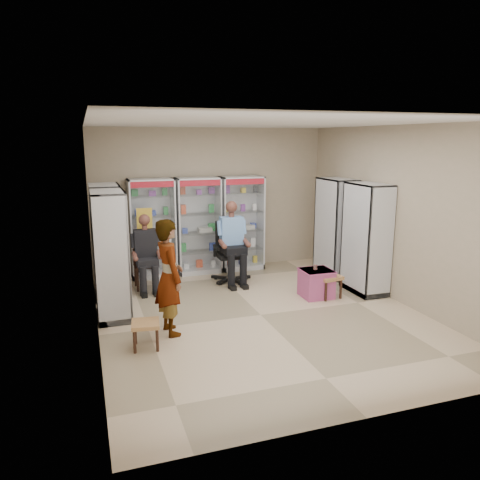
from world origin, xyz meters
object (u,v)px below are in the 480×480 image
object	(u,v)px
cabinet_back_mid	(198,226)
cabinet_right_near	(366,239)
office_chair	(231,252)
cabinet_left_near	(111,255)
pink_trunk	(316,283)
seated_shopkeeper	(231,244)
standing_man	(169,277)
woven_stool_b	(146,335)
wooden_chair	(146,264)
cabinet_left_far	(107,241)
cabinet_right_far	(335,228)
cabinet_back_right	(241,223)
woven_stool_a	(328,286)
cabinet_back_left	(152,228)

from	to	relation	value
cabinet_back_mid	cabinet_right_near	xyz separation A→B (m)	(2.58, -2.23, 0.00)
office_chair	cabinet_left_near	bearing A→B (deg)	-150.85
cabinet_back_mid	cabinet_right_near	world-z (taller)	same
cabinet_back_mid	office_chair	world-z (taller)	cabinet_back_mid
pink_trunk	cabinet_right_near	bearing A→B (deg)	-0.93
cabinet_back_mid	seated_shopkeeper	size ratio (longest dim) A/B	1.33
seated_shopkeeper	standing_man	distance (m)	2.64
cabinet_right_near	cabinet_left_near	distance (m)	4.46
pink_trunk	woven_stool_b	size ratio (longest dim) A/B	1.41
cabinet_right_near	wooden_chair	world-z (taller)	cabinet_right_near
office_chair	pink_trunk	size ratio (longest dim) A/B	2.28
seated_shopkeeper	woven_stool_b	size ratio (longest dim) A/B	4.10
cabinet_left_far	cabinet_left_near	xyz separation A→B (m)	(0.00, -1.10, 0.00)
cabinet_left_far	office_chair	distance (m)	2.37
standing_man	seated_shopkeeper	bearing A→B (deg)	-45.27
wooden_chair	pink_trunk	size ratio (longest dim) A/B	1.81
cabinet_right_far	wooden_chair	distance (m)	3.84
cabinet_left_far	pink_trunk	bearing A→B (deg)	69.79
cabinet_right_far	pink_trunk	xyz separation A→B (m)	(-0.97, -1.08, -0.75)
cabinet_left_far	seated_shopkeeper	size ratio (longest dim) A/B	1.33
cabinet_right_far	wooden_chair	xyz separation A→B (m)	(-3.78, 0.40, -0.53)
cabinet_back_right	cabinet_right_far	xyz separation A→B (m)	(1.63, -1.13, 0.00)
cabinet_right_near	cabinet_left_near	bearing A→B (deg)	87.43
cabinet_right_near	cabinet_left_far	distance (m)	4.65
cabinet_back_right	wooden_chair	xyz separation A→B (m)	(-2.15, -0.73, -0.53)
cabinet_left_far	cabinet_left_near	world-z (taller)	same
office_chair	standing_man	size ratio (longest dim) A/B	0.70
cabinet_back_right	woven_stool_b	bearing A→B (deg)	-126.70
cabinet_back_mid	cabinet_back_right	size ratio (longest dim) A/B	1.00
standing_man	office_chair	bearing A→B (deg)	-44.62
cabinet_back_right	woven_stool_b	xyz separation A→B (m)	(-2.50, -3.35, -0.82)
cabinet_back_right	cabinet_right_near	distance (m)	2.76
woven_stool_a	cabinet_back_mid	bearing A→B (deg)	127.91
cabinet_back_right	pink_trunk	size ratio (longest dim) A/B	3.86
pink_trunk	cabinet_left_near	bearing A→B (deg)	176.98
wooden_chair	woven_stool_b	world-z (taller)	wooden_chair
cabinet_back_right	pink_trunk	xyz separation A→B (m)	(0.66, -2.21, -0.75)
cabinet_back_right	cabinet_left_near	size ratio (longest dim) A/B	1.00
cabinet_left_near	pink_trunk	size ratio (longest dim) A/B	3.86
woven_stool_b	woven_stool_a	bearing A→B (deg)	17.50
office_chair	standing_man	distance (m)	2.69
cabinet_left_near	standing_man	size ratio (longest dim) A/B	1.19
wooden_chair	office_chair	size ratio (longest dim) A/B	0.79
pink_trunk	cabinet_right_far	bearing A→B (deg)	48.12
cabinet_back_left	cabinet_right_near	world-z (taller)	same
standing_man	cabinet_right_near	bearing A→B (deg)	-87.06
cabinet_right_far	cabinet_left_far	xyz separation A→B (m)	(-4.46, 0.20, 0.00)
wooden_chair	standing_man	size ratio (longest dim) A/B	0.56
cabinet_right_far	pink_trunk	size ratio (longest dim) A/B	3.86
cabinet_right_far	cabinet_right_near	size ratio (longest dim) A/B	1.00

